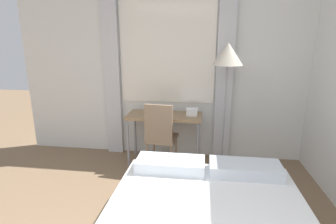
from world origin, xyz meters
TOP-DOWN VIEW (x-y plane):
  - wall_back_with_window at (-0.02, 3.20)m, footprint 4.80×0.13m
  - desk at (-0.12, 2.88)m, footprint 1.07×0.48m
  - desk_chair at (-0.14, 2.65)m, footprint 0.44×0.44m
  - standing_lamp at (0.72, 2.75)m, footprint 0.39×0.39m
  - telephone at (0.28, 2.93)m, footprint 0.18×0.19m
  - book at (-0.24, 2.93)m, footprint 0.27×0.22m

SIDE VIEW (x-z plane):
  - desk_chair at x=-0.14m, z-range 0.04..1.00m
  - desk at x=-0.12m, z-range 0.29..1.02m
  - book at x=-0.24m, z-range 0.73..0.75m
  - telephone at x=0.28m, z-range 0.72..0.83m
  - wall_back_with_window at x=-0.02m, z-range 0.00..2.70m
  - standing_lamp at x=0.72m, z-range 0.65..2.38m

